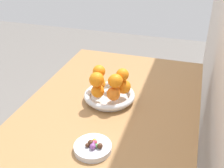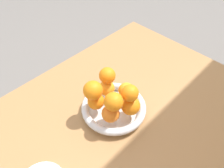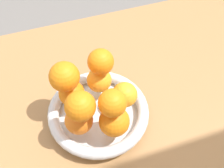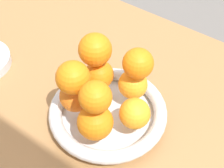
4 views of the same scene
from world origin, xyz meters
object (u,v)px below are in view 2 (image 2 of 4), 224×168
object	(u,v)px
orange_3	(107,88)
orange_4	(96,101)
dining_table	(114,131)
orange_8	(93,90)
orange_2	(126,90)
orange_5	(130,93)
orange_6	(107,75)
orange_7	(114,102)
fruit_bowl	(114,108)
orange_0	(111,114)
orange_1	(131,106)

from	to	relation	value
orange_3	orange_4	xyz separation A→B (m)	(0.07, 0.02, 0.00)
dining_table	orange_8	size ratio (longest dim) A/B	17.15
orange_2	orange_5	bearing A→B (deg)	48.87
dining_table	orange_5	bearing A→B (deg)	134.52
orange_8	orange_6	bearing A→B (deg)	-167.10
orange_7	orange_5	bearing A→B (deg)	166.80
fruit_bowl	orange_7	distance (m)	0.12
fruit_bowl	orange_0	bearing A→B (deg)	34.03
dining_table	orange_6	distance (m)	0.23
orange_8	orange_5	bearing A→B (deg)	127.86
orange_1	fruit_bowl	bearing A→B (deg)	-73.97
orange_5	orange_6	xyz separation A→B (m)	(-0.01, -0.11, -0.01)
orange_5	orange_2	bearing A→B (deg)	-131.13
orange_0	orange_7	size ratio (longest dim) A/B	0.97
dining_table	orange_3	xyz separation A→B (m)	(-0.04, -0.08, 0.16)
orange_1	orange_4	bearing A→B (deg)	-56.20
orange_0	orange_8	size ratio (longest dim) A/B	0.93
orange_1	dining_table	bearing A→B (deg)	-48.68
orange_2	orange_6	size ratio (longest dim) A/B	0.99
orange_5	orange_8	xyz separation A→B (m)	(0.07, -0.09, -0.00)
orange_6	orange_8	distance (m)	0.09
orange_1	orange_2	size ratio (longest dim) A/B	1.13
fruit_bowl	orange_1	xyz separation A→B (m)	(-0.02, 0.06, 0.05)
orange_0	orange_1	size ratio (longest dim) A/B	0.92
orange_2	orange_5	size ratio (longest dim) A/B	1.02
orange_0	orange_6	world-z (taller)	orange_6
orange_1	orange_3	xyz separation A→B (m)	(-0.00, -0.12, -0.00)
orange_4	orange_7	world-z (taller)	orange_7
orange_0	orange_6	size ratio (longest dim) A/B	1.03
orange_3	orange_2	bearing A→B (deg)	126.09
dining_table	orange_7	world-z (taller)	orange_7
orange_4	orange_6	xyz separation A→B (m)	(-0.07, -0.02, 0.06)
orange_0	orange_5	size ratio (longest dim) A/B	1.06
dining_table	orange_0	xyz separation A→B (m)	(0.03, 0.01, 0.16)
orange_7	orange_8	world-z (taller)	orange_8
dining_table	orange_7	xyz separation A→B (m)	(0.03, 0.02, 0.22)
orange_1	orange_3	size ratio (longest dim) A/B	1.12
orange_0	orange_3	bearing A→B (deg)	-128.37
orange_2	orange_8	xyz separation A→B (m)	(0.12, -0.04, 0.06)
orange_3	orange_4	world-z (taller)	same
orange_4	orange_6	bearing A→B (deg)	-165.42
orange_4	orange_7	size ratio (longest dim) A/B	0.96
orange_4	orange_7	bearing A→B (deg)	93.53
orange_1	orange_5	world-z (taller)	orange_5
orange_2	orange_6	xyz separation A→B (m)	(0.04, -0.06, 0.06)
dining_table	fruit_bowl	size ratio (longest dim) A/B	4.75
orange_0	orange_3	distance (m)	0.11
orange_7	orange_6	bearing A→B (deg)	-125.54
orange_2	orange_7	size ratio (longest dim) A/B	0.94
fruit_bowl	orange_2	xyz separation A→B (m)	(-0.06, 0.00, 0.05)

